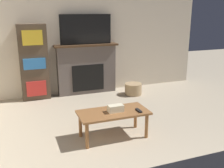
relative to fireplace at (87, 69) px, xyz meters
name	(u,v)px	position (x,y,z in m)	size (l,w,h in m)	color
wall_back	(80,32)	(-0.08, 0.14, 0.80)	(5.67, 0.06, 2.70)	beige
fireplace	(87,69)	(0.00, 0.00, 0.00)	(1.39, 0.28, 1.10)	#605651
tv	(86,29)	(0.00, -0.02, 0.86)	(1.11, 0.03, 0.63)	black
coffee_table	(113,115)	(-0.21, -2.23, -0.21)	(1.01, 0.49, 0.40)	brown
tissue_box	(116,108)	(-0.19, -2.24, -0.10)	(0.22, 0.12, 0.10)	beige
remote_control	(139,110)	(0.13, -2.34, -0.14)	(0.04, 0.15, 0.02)	black
bookshelf	(34,63)	(-1.11, -0.02, 0.22)	(0.56, 0.29, 1.55)	#4C3D2D
storage_basket	(133,89)	(0.92, -0.49, -0.43)	(0.37, 0.37, 0.25)	tan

